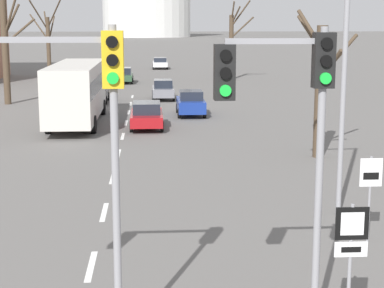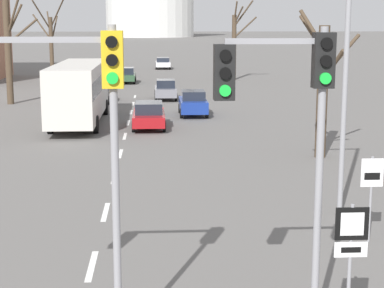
# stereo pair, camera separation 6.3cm
# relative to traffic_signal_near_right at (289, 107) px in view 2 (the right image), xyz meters

# --- Properties ---
(lane_stripe_1) EXTENTS (0.16, 2.00, 0.01)m
(lane_stripe_1) POSITION_rel_traffic_signal_near_right_xyz_m (-3.92, 3.79, -4.35)
(lane_stripe_1) COLOR silver
(lane_stripe_1) RESTS_ON ground_plane
(lane_stripe_2) EXTENTS (0.16, 2.00, 0.01)m
(lane_stripe_2) POSITION_rel_traffic_signal_near_right_xyz_m (-3.92, 8.29, -4.35)
(lane_stripe_2) COLOR silver
(lane_stripe_2) RESTS_ON ground_plane
(lane_stripe_3) EXTENTS (0.16, 2.00, 0.01)m
(lane_stripe_3) POSITION_rel_traffic_signal_near_right_xyz_m (-3.92, 12.79, -4.35)
(lane_stripe_3) COLOR silver
(lane_stripe_3) RESTS_ON ground_plane
(lane_stripe_4) EXTENTS (0.16, 2.00, 0.01)m
(lane_stripe_4) POSITION_rel_traffic_signal_near_right_xyz_m (-3.92, 17.29, -4.35)
(lane_stripe_4) COLOR silver
(lane_stripe_4) RESTS_ON ground_plane
(lane_stripe_5) EXTENTS (0.16, 2.00, 0.01)m
(lane_stripe_5) POSITION_rel_traffic_signal_near_right_xyz_m (-3.92, 21.79, -4.35)
(lane_stripe_5) COLOR silver
(lane_stripe_5) RESTS_ON ground_plane
(lane_stripe_6) EXTENTS (0.16, 2.00, 0.01)m
(lane_stripe_6) POSITION_rel_traffic_signal_near_right_xyz_m (-3.92, 26.29, -4.35)
(lane_stripe_6) COLOR silver
(lane_stripe_6) RESTS_ON ground_plane
(lane_stripe_7) EXTENTS (0.16, 2.00, 0.01)m
(lane_stripe_7) POSITION_rel_traffic_signal_near_right_xyz_m (-3.92, 30.79, -4.35)
(lane_stripe_7) COLOR silver
(lane_stripe_7) RESTS_ON ground_plane
(lane_stripe_8) EXTENTS (0.16, 2.00, 0.01)m
(lane_stripe_8) POSITION_rel_traffic_signal_near_right_xyz_m (-3.92, 35.29, -4.35)
(lane_stripe_8) COLOR silver
(lane_stripe_8) RESTS_ON ground_plane
(lane_stripe_9) EXTENTS (0.16, 2.00, 0.01)m
(lane_stripe_9) POSITION_rel_traffic_signal_near_right_xyz_m (-3.92, 39.79, -4.35)
(lane_stripe_9) COLOR silver
(lane_stripe_9) RESTS_ON ground_plane
(traffic_signal_near_right) EXTENTS (2.09, 0.34, 5.74)m
(traffic_signal_near_right) POSITION_rel_traffic_signal_near_right_xyz_m (0.00, 0.00, 0.00)
(traffic_signal_near_right) COLOR gray
(traffic_signal_near_right) RESTS_ON ground_plane
(traffic_signal_centre_tall) EXTENTS (2.72, 0.34, 5.77)m
(traffic_signal_centre_tall) POSITION_rel_traffic_signal_near_right_xyz_m (-3.85, -0.13, 0.05)
(traffic_signal_centre_tall) COLOR gray
(traffic_signal_centre_tall) RESTS_ON ground_plane
(route_sign_post) EXTENTS (0.60, 0.08, 2.65)m
(route_sign_post) POSITION_rel_traffic_signal_near_right_xyz_m (1.11, -0.33, -2.54)
(route_sign_post) COLOR gray
(route_sign_post) RESTS_ON ground_plane
(speed_limit_sign) EXTENTS (0.60, 0.08, 2.34)m
(speed_limit_sign) POSITION_rel_traffic_signal_near_right_xyz_m (3.35, 5.12, -2.77)
(speed_limit_sign) COLOR gray
(speed_limit_sign) RESTS_ON ground_plane
(street_lamp_right) EXTENTS (2.20, 0.36, 8.87)m
(street_lamp_right) POSITION_rel_traffic_signal_near_right_xyz_m (2.89, 7.58, 1.05)
(street_lamp_right) COLOR gray
(street_lamp_right) RESTS_ON ground_plane
(sedan_near_left) EXTENTS (1.72, 4.09, 1.50)m
(sedan_near_left) POSITION_rel_traffic_signal_near_right_xyz_m (-5.04, 51.40, -3.60)
(sedan_near_left) COLOR #2D4C33
(sedan_near_left) RESTS_ON ground_plane
(sedan_near_right) EXTENTS (1.82, 4.28, 1.48)m
(sedan_near_right) POSITION_rel_traffic_signal_near_right_xyz_m (-2.69, 24.26, -3.61)
(sedan_near_right) COLOR maroon
(sedan_near_right) RESTS_ON ground_plane
(sedan_mid_centre) EXTENTS (1.76, 3.99, 1.64)m
(sedan_mid_centre) POSITION_rel_traffic_signal_near_right_xyz_m (-6.47, 36.09, -3.54)
(sedan_mid_centre) COLOR black
(sedan_mid_centre) RESTS_ON ground_plane
(sedan_far_left) EXTENTS (1.75, 3.85, 1.59)m
(sedan_far_left) POSITION_rel_traffic_signal_near_right_xyz_m (0.06, 29.06, -3.55)
(sedan_far_left) COLOR navy
(sedan_far_left) RESTS_ON ground_plane
(sedan_far_right) EXTENTS (1.69, 3.86, 1.53)m
(sedan_far_right) POSITION_rel_traffic_signal_near_right_xyz_m (-1.52, 37.63, -3.58)
(sedan_far_right) COLOR slate
(sedan_far_right) RESTS_ON ground_plane
(sedan_distant_centre) EXTENTS (1.91, 3.97, 1.43)m
(sedan_distant_centre) POSITION_rel_traffic_signal_near_right_xyz_m (-1.27, 70.16, -3.60)
(sedan_distant_centre) COLOR silver
(sedan_distant_centre) RESTS_ON ground_plane
(city_bus) EXTENTS (2.66, 10.80, 3.48)m
(city_bus) POSITION_rel_traffic_signal_near_right_xyz_m (-6.69, 26.01, -2.30)
(city_bus) COLOR beige
(city_bus) RESTS_ON ground_plane
(bare_tree_left_near) EXTENTS (2.38, 1.72, 8.39)m
(bare_tree_left_near) POSITION_rel_traffic_signal_near_right_xyz_m (-12.64, 35.60, -0.30)
(bare_tree_left_near) COLOR #473828
(bare_tree_left_near) RESTS_ON ground_plane
(bare_tree_right_near) EXTENTS (2.47, 1.63, 7.98)m
(bare_tree_right_near) POSITION_rel_traffic_signal_near_right_xyz_m (5.86, 54.32, -0.60)
(bare_tree_right_near) COLOR #473828
(bare_tree_right_near) RESTS_ON ground_plane
(bare_tree_left_far) EXTENTS (3.46, 3.57, 7.87)m
(bare_tree_left_far) POSITION_rel_traffic_signal_near_right_xyz_m (-11.72, 48.44, -0.59)
(bare_tree_left_far) COLOR #473828
(bare_tree_left_far) RESTS_ON ground_plane
(bare_tree_right_far) EXTENTS (2.86, 3.21, 6.37)m
(bare_tree_right_far) POSITION_rel_traffic_signal_near_right_xyz_m (4.86, 16.11, -1.19)
(bare_tree_right_far) COLOR #473828
(bare_tree_right_far) RESTS_ON ground_plane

